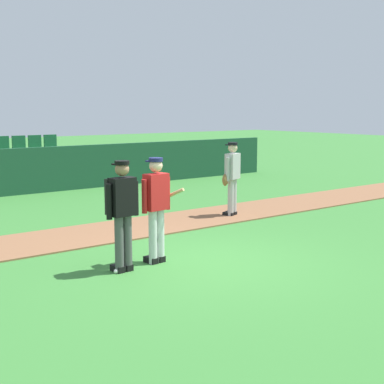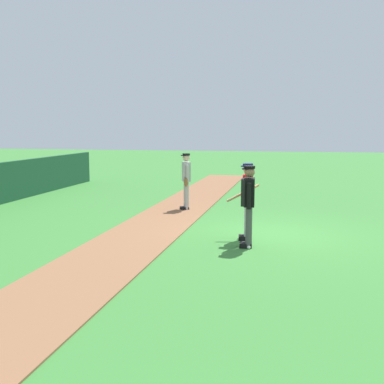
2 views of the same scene
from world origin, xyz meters
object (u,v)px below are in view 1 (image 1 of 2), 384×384
(umpire_home_plate, at_px, (122,209))
(runner_grey_jersey, at_px, (232,176))
(baseball, at_px, (116,271))
(batter_red_jersey, at_px, (156,206))

(umpire_home_plate, height_order, runner_grey_jersey, same)
(runner_grey_jersey, height_order, baseball, runner_grey_jersey)
(baseball, bearing_deg, batter_red_jersey, 8.98)
(batter_red_jersey, height_order, baseball, batter_red_jersey)
(umpire_home_plate, height_order, baseball, umpire_home_plate)
(umpire_home_plate, distance_m, runner_grey_jersey, 4.98)
(umpire_home_plate, relative_size, baseball, 23.78)
(batter_red_jersey, relative_size, baseball, 23.78)
(batter_red_jersey, distance_m, runner_grey_jersey, 4.32)
(umpire_home_plate, bearing_deg, batter_red_jersey, 7.37)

